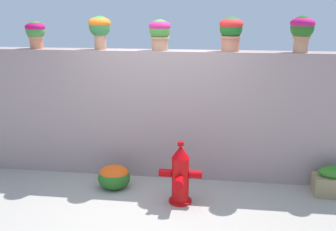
{
  "coord_description": "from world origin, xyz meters",
  "views": [
    {
      "loc": [
        0.86,
        -4.57,
        2.56
      ],
      "look_at": [
        0.11,
        1.02,
        1.01
      ],
      "focal_mm": 42.46,
      "sensor_mm": 36.0,
      "label": 1
    }
  ],
  "objects_px": {
    "potted_plant_4": "(231,30)",
    "fire_hydrant": "(180,176)",
    "planter_box": "(336,182)",
    "potted_plant_2": "(100,27)",
    "flower_bush_left": "(114,176)",
    "potted_plant_1": "(35,32)",
    "potted_plant_5": "(302,29)",
    "potted_plant_3": "(160,32)"
  },
  "relations": [
    {
      "from": "potted_plant_2",
      "to": "potted_plant_3",
      "type": "xyz_separation_m",
      "value": [
        0.9,
        -0.01,
        -0.06
      ]
    },
    {
      "from": "potted_plant_2",
      "to": "flower_bush_left",
      "type": "bearing_deg",
      "value": -63.7
    },
    {
      "from": "potted_plant_3",
      "to": "flower_bush_left",
      "type": "bearing_deg",
      "value": -133.74
    },
    {
      "from": "potted_plant_1",
      "to": "planter_box",
      "type": "distance_m",
      "value": 4.89
    },
    {
      "from": "planter_box",
      "to": "potted_plant_3",
      "type": "bearing_deg",
      "value": 170.39
    },
    {
      "from": "potted_plant_5",
      "to": "fire_hydrant",
      "type": "relative_size",
      "value": 0.58
    },
    {
      "from": "potted_plant_4",
      "to": "fire_hydrant",
      "type": "height_order",
      "value": "potted_plant_4"
    },
    {
      "from": "potted_plant_3",
      "to": "potted_plant_5",
      "type": "relative_size",
      "value": 0.89
    },
    {
      "from": "potted_plant_2",
      "to": "fire_hydrant",
      "type": "height_order",
      "value": "potted_plant_2"
    },
    {
      "from": "potted_plant_1",
      "to": "potted_plant_2",
      "type": "height_order",
      "value": "potted_plant_2"
    },
    {
      "from": "potted_plant_1",
      "to": "potted_plant_2",
      "type": "distance_m",
      "value": 1.0
    },
    {
      "from": "potted_plant_1",
      "to": "flower_bush_left",
      "type": "distance_m",
      "value": 2.48
    },
    {
      "from": "potted_plant_5",
      "to": "flower_bush_left",
      "type": "relative_size",
      "value": 1.06
    },
    {
      "from": "potted_plant_2",
      "to": "planter_box",
      "type": "xyz_separation_m",
      "value": [
        3.44,
        -0.44,
        -2.06
      ]
    },
    {
      "from": "potted_plant_3",
      "to": "potted_plant_1",
      "type": "bearing_deg",
      "value": 179.99
    },
    {
      "from": "potted_plant_2",
      "to": "potted_plant_5",
      "type": "relative_size",
      "value": 0.98
    },
    {
      "from": "potted_plant_5",
      "to": "planter_box",
      "type": "height_order",
      "value": "potted_plant_5"
    },
    {
      "from": "potted_plant_5",
      "to": "potted_plant_3",
      "type": "bearing_deg",
      "value": 178.83
    },
    {
      "from": "potted_plant_4",
      "to": "potted_plant_5",
      "type": "xyz_separation_m",
      "value": [
        0.96,
        -0.04,
        0.03
      ]
    },
    {
      "from": "potted_plant_3",
      "to": "fire_hydrant",
      "type": "distance_m",
      "value": 2.08
    },
    {
      "from": "potted_plant_4",
      "to": "potted_plant_1",
      "type": "bearing_deg",
      "value": 179.96
    },
    {
      "from": "potted_plant_5",
      "to": "flower_bush_left",
      "type": "height_order",
      "value": "potted_plant_5"
    },
    {
      "from": "potted_plant_4",
      "to": "flower_bush_left",
      "type": "relative_size",
      "value": 1.03
    },
    {
      "from": "potted_plant_1",
      "to": "fire_hydrant",
      "type": "distance_m",
      "value": 3.07
    },
    {
      "from": "potted_plant_1",
      "to": "potted_plant_4",
      "type": "height_order",
      "value": "potted_plant_4"
    },
    {
      "from": "planter_box",
      "to": "flower_bush_left",
      "type": "bearing_deg",
      "value": -176.61
    },
    {
      "from": "potted_plant_4",
      "to": "fire_hydrant",
      "type": "xyz_separation_m",
      "value": [
        -0.61,
        -0.93,
        -1.84
      ]
    },
    {
      "from": "flower_bush_left",
      "to": "potted_plant_1",
      "type": "bearing_deg",
      "value": 154.82
    },
    {
      "from": "potted_plant_1",
      "to": "potted_plant_4",
      "type": "xyz_separation_m",
      "value": [
        2.92,
        -0.0,
        0.04
      ]
    },
    {
      "from": "potted_plant_4",
      "to": "flower_bush_left",
      "type": "distance_m",
      "value": 2.67
    },
    {
      "from": "potted_plant_1",
      "to": "potted_plant_5",
      "type": "distance_m",
      "value": 3.88
    },
    {
      "from": "potted_plant_3",
      "to": "flower_bush_left",
      "type": "distance_m",
      "value": 2.19
    },
    {
      "from": "potted_plant_3",
      "to": "fire_hydrant",
      "type": "xyz_separation_m",
      "value": [
        0.41,
        -0.93,
        -1.82
      ]
    },
    {
      "from": "potted_plant_5",
      "to": "fire_hydrant",
      "type": "xyz_separation_m",
      "value": [
        -1.57,
        -0.89,
        -1.87
      ]
    },
    {
      "from": "potted_plant_1",
      "to": "potted_plant_5",
      "type": "relative_size",
      "value": 0.82
    },
    {
      "from": "potted_plant_4",
      "to": "planter_box",
      "type": "distance_m",
      "value": 2.57
    },
    {
      "from": "potted_plant_2",
      "to": "planter_box",
      "type": "bearing_deg",
      "value": -7.28
    },
    {
      "from": "potted_plant_1",
      "to": "potted_plant_5",
      "type": "xyz_separation_m",
      "value": [
        3.88,
        -0.04,
        0.07
      ]
    },
    {
      "from": "potted_plant_1",
      "to": "potted_plant_2",
      "type": "xyz_separation_m",
      "value": [
        1.0,
        0.01,
        0.07
      ]
    },
    {
      "from": "potted_plant_2",
      "to": "potted_plant_5",
      "type": "xyz_separation_m",
      "value": [
        2.88,
        -0.05,
        0.0
      ]
    },
    {
      "from": "potted_plant_2",
      "to": "potted_plant_5",
      "type": "bearing_deg",
      "value": -0.99
    },
    {
      "from": "fire_hydrant",
      "to": "planter_box",
      "type": "height_order",
      "value": "fire_hydrant"
    }
  ]
}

